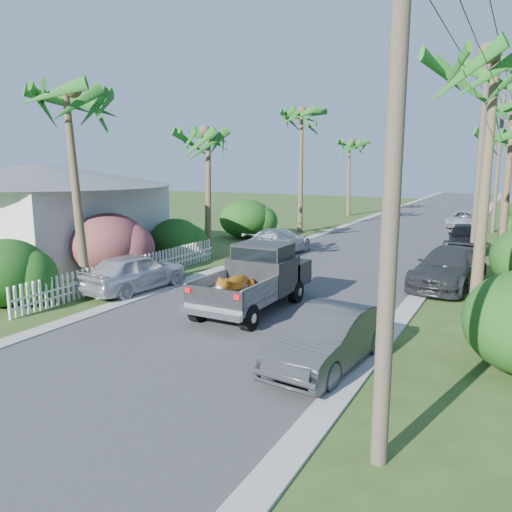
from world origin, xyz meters
The scene contains 27 objects.
ground centered at (0.00, 0.00, 0.00)m, with size 120.00×120.00×0.00m, color #2F481B.
road centered at (0.00, 25.00, 0.01)m, with size 8.00×100.00×0.02m, color #38383A.
curb_left centered at (-4.30, 25.00, 0.03)m, with size 0.60×100.00×0.06m, color #A5A39E.
curb_right centered at (4.30, 25.00, 0.03)m, with size 0.60×100.00×0.06m, color #A5A39E.
pickup_truck centered at (-0.07, 4.72, 1.01)m, with size 1.98×5.12×2.06m.
parked_car_rn centered at (3.60, 1.20, 0.67)m, with size 1.42×4.08×1.35m, color #313336.
parked_car_rm centered at (5.00, 10.48, 0.72)m, with size 2.02×4.98×1.44m, color #2B2E30.
parked_car_rf centered at (4.74, 19.20, 0.74)m, with size 1.74×4.33×1.47m, color black.
parked_car_rd centered at (3.60, 29.74, 0.59)m, with size 1.95×4.22×1.17m, color silver.
parked_car_ln centered at (-5.00, 4.40, 0.71)m, with size 1.68×4.19×1.43m, color silver.
parked_car_lf centered at (-3.60, 13.64, 0.66)m, with size 1.86×4.57×1.33m, color white.
palm_l_a centered at (-6.20, 3.00, 6.93)m, with size 4.40×4.40×8.20m.
palm_l_b centered at (-6.80, 12.00, 6.15)m, with size 4.40×4.40×7.40m.
palm_l_c centered at (-6.00, 22.00, 7.91)m, with size 4.40×4.40×9.20m.
palm_l_d centered at (-6.50, 34.00, 6.44)m, with size 4.40×4.40×7.70m.
palm_r_a centered at (6.30, 6.00, 7.42)m, with size 4.40×4.40×8.70m.
palm_r_b centered at (6.60, 15.00, 5.95)m, with size 4.40×4.40×7.20m.
shrub_l_a centered at (-7.50, 1.00, 1.10)m, with size 2.60×2.86×2.20m, color #1B4914.
shrub_l_b centered at (-7.80, 6.00, 1.30)m, with size 3.00×3.30×2.60m, color #C61C58.
shrub_l_c centered at (-7.40, 10.00, 1.00)m, with size 2.40×2.64×2.00m, color #1B4914.
shrub_l_d centered at (-8.00, 18.00, 1.20)m, with size 3.20×3.52×2.40m, color #1B4914.
picket_fence centered at (-6.00, 5.50, 0.50)m, with size 0.10×11.00×1.00m, color white.
house_left centered at (-13.00, 7.00, 2.12)m, with size 9.00×8.00×4.60m.
utility_pole_a centered at (5.60, -2.00, 4.60)m, with size 1.60×0.26×9.00m.
utility_pole_b centered at (5.60, 13.00, 4.60)m, with size 1.60×0.26×9.00m.
utility_pole_c centered at (5.60, 28.00, 4.60)m, with size 1.60×0.26×9.00m.
utility_pole_d centered at (5.60, 43.00, 4.60)m, with size 1.60×0.26×9.00m.
Camera 1 is at (7.25, -9.18, 4.62)m, focal length 35.00 mm.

